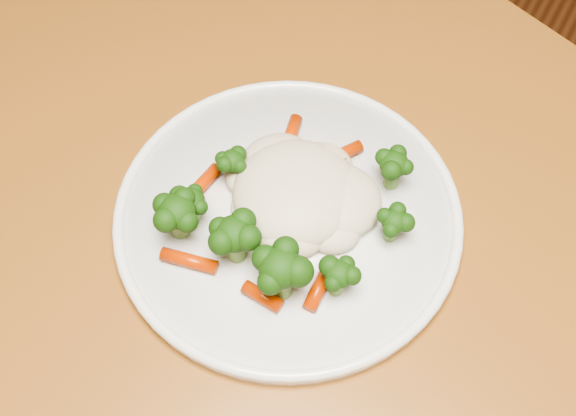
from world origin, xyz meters
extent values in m
plane|color=brown|center=(0.00, 0.00, 0.00)|extent=(3.00, 3.00, 0.00)
cube|color=#975B23|center=(0.25, -0.05, 0.73)|extent=(1.53, 1.26, 0.04)
cube|color=#975B23|center=(-0.18, 0.50, 0.35)|extent=(0.08, 0.08, 0.71)
cylinder|color=white|center=(0.31, 0.00, 0.76)|extent=(0.30, 0.30, 0.01)
ellipsoid|color=beige|center=(0.31, 0.02, 0.79)|extent=(0.13, 0.12, 0.05)
ellipsoid|color=black|center=(0.24, -0.06, 0.78)|extent=(0.05, 0.05, 0.04)
ellipsoid|color=black|center=(0.29, -0.06, 0.78)|extent=(0.05, 0.05, 0.05)
ellipsoid|color=black|center=(0.34, -0.07, 0.79)|extent=(0.06, 0.06, 0.05)
ellipsoid|color=black|center=(0.38, -0.04, 0.78)|extent=(0.04, 0.04, 0.03)
ellipsoid|color=black|center=(0.39, 0.02, 0.78)|extent=(0.04, 0.04, 0.03)
ellipsoid|color=black|center=(0.37, 0.07, 0.78)|extent=(0.04, 0.04, 0.04)
ellipsoid|color=black|center=(0.25, 0.01, 0.78)|extent=(0.03, 0.03, 0.03)
ellipsoid|color=black|center=(0.24, -0.04, 0.78)|extent=(0.04, 0.04, 0.04)
cylinder|color=#C93804|center=(0.27, 0.07, 0.77)|extent=(0.02, 0.05, 0.01)
cylinder|color=#C93804|center=(0.32, 0.07, 0.77)|extent=(0.04, 0.05, 0.01)
cylinder|color=#C93804|center=(0.36, 0.03, 0.77)|extent=(0.04, 0.03, 0.01)
cylinder|color=#C93804|center=(0.23, -0.02, 0.77)|extent=(0.02, 0.05, 0.01)
cylinder|color=#C93804|center=(0.26, -0.08, 0.77)|extent=(0.05, 0.02, 0.01)
cylinder|color=#C93804|center=(0.33, -0.08, 0.77)|extent=(0.04, 0.01, 0.01)
cylinder|color=#C93804|center=(0.36, -0.05, 0.77)|extent=(0.02, 0.04, 0.01)
cylinder|color=#C93804|center=(0.34, 0.02, 0.78)|extent=(0.02, 0.04, 0.01)
ellipsoid|color=brown|center=(0.33, 0.01, 0.78)|extent=(0.02, 0.02, 0.02)
ellipsoid|color=brown|center=(0.33, 0.01, 0.78)|extent=(0.03, 0.03, 0.02)
ellipsoid|color=brown|center=(0.28, 0.01, 0.78)|extent=(0.02, 0.02, 0.02)
cube|color=tan|center=(0.29, 0.05, 0.78)|extent=(0.02, 0.02, 0.01)
cube|color=tan|center=(0.32, 0.06, 0.78)|extent=(0.02, 0.02, 0.01)
cube|color=tan|center=(0.28, 0.04, 0.78)|extent=(0.02, 0.02, 0.01)
camera|label=1|loc=(0.47, -0.29, 1.29)|focal=45.00mm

